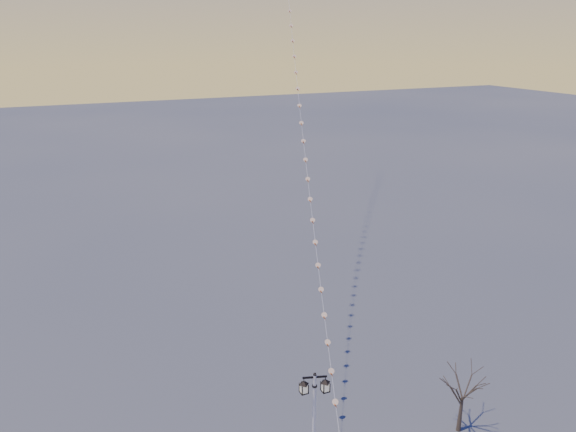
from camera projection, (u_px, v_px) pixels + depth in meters
street_lamp at (314, 421)px, 22.96m from camera, size 1.36×0.75×5.51m
bare_tree at (464, 388)px, 25.93m from camera, size 2.20×2.20×3.65m
kite_train at (294, 18)px, 42.37m from camera, size 15.96×46.29×40.55m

